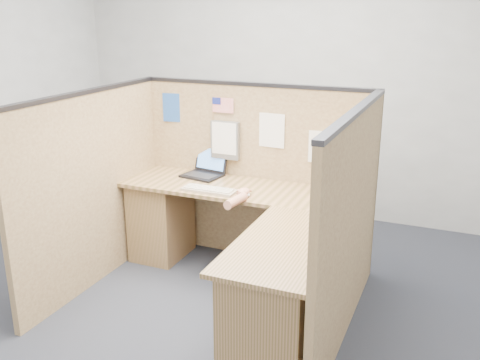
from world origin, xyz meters
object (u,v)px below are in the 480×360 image
at_px(l_desk, 242,248).
at_px(laptop, 205,169).
at_px(mouse, 244,194).
at_px(keyboard, 209,190).

relative_size(l_desk, laptop, 5.52).
bearing_deg(laptop, l_desk, -34.94).
xyz_separation_m(l_desk, mouse, (-0.07, 0.19, 0.36)).
bearing_deg(laptop, mouse, -27.31).
height_order(l_desk, laptop, laptop).
bearing_deg(mouse, laptop, 143.12).
xyz_separation_m(l_desk, laptop, (-0.60, 0.59, 0.39)).
relative_size(laptop, mouse, 3.44).
bearing_deg(l_desk, keyboard, 151.57).
height_order(keyboard, mouse, mouse).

